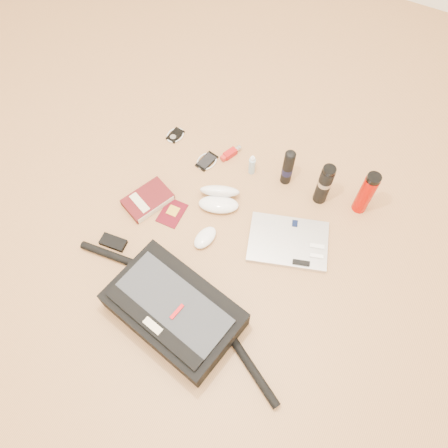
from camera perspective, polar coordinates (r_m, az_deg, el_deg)
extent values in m
plane|color=#AE7A48|center=(1.84, -1.30, -3.54)|extent=(4.00, 4.00, 0.00)
cube|color=black|center=(1.69, -6.50, -11.12)|extent=(0.54, 0.40, 0.12)
cube|color=#2C2F34|center=(1.63, -7.00, -10.70)|extent=(0.47, 0.30, 0.01)
cube|color=black|center=(1.62, -9.25, -13.06)|extent=(0.43, 0.14, 0.02)
cube|color=#F3E3BB|center=(1.61, -9.26, -13.04)|extent=(0.08, 0.04, 0.02)
cube|color=#C10105|center=(1.62, -6.15, -11.37)|extent=(0.03, 0.07, 0.02)
cylinder|color=black|center=(1.86, -14.09, -4.13)|extent=(0.31, 0.07, 0.03)
cylinder|color=black|center=(1.68, 3.74, -18.41)|extent=(0.28, 0.18, 0.03)
cube|color=black|center=(1.90, -14.26, -2.33)|extent=(0.11, 0.07, 0.02)
cube|color=#BCBCBE|center=(1.86, 8.37, -2.28)|extent=(0.39, 0.32, 0.02)
cube|color=black|center=(1.89, 9.24, 0.09)|extent=(0.03, 0.04, 0.00)
cube|color=white|center=(1.86, 12.07, -2.86)|extent=(0.06, 0.04, 0.01)
cube|color=white|center=(1.84, 11.99, -4.11)|extent=(0.06, 0.03, 0.01)
cube|color=black|center=(1.81, 10.05, -4.99)|extent=(0.07, 0.04, 0.01)
cube|color=#4B0E11|center=(1.97, -9.93, 3.14)|extent=(0.20, 0.24, 0.04)
cube|color=beige|center=(1.93, -8.82, 1.88)|extent=(0.08, 0.18, 0.03)
cube|color=beige|center=(1.94, -10.98, 2.77)|extent=(0.12, 0.08, 0.00)
cube|color=#4D0610|center=(1.93, -6.81, 1.44)|extent=(0.10, 0.14, 0.01)
cube|color=gold|center=(1.93, -6.67, 1.74)|extent=(0.05, 0.05, 0.00)
ellipsoid|color=white|center=(1.84, -2.49, -1.79)|extent=(0.09, 0.13, 0.04)
ellipsoid|color=white|center=(1.91, -0.71, 2.58)|extent=(0.20, 0.15, 0.05)
ellipsoid|color=white|center=(1.93, -0.56, 4.33)|extent=(0.20, 0.15, 0.10)
ellipsoid|color=black|center=(1.91, -1.75, 2.73)|extent=(0.05, 0.05, 0.02)
ellipsoid|color=black|center=(1.91, 0.32, 2.57)|extent=(0.05, 0.05, 0.02)
cylinder|color=black|center=(1.91, -0.72, 2.68)|extent=(0.03, 0.02, 0.01)
cube|color=black|center=(2.18, -6.39, 11.46)|extent=(0.06, 0.09, 0.01)
cylinder|color=#ACACAF|center=(2.17, -6.68, 11.24)|extent=(0.03, 0.03, 0.00)
torus|color=silver|center=(2.18, -6.39, 11.47)|extent=(0.08, 0.08, 0.01)
cube|color=black|center=(2.07, -2.27, 8.19)|extent=(0.08, 0.12, 0.01)
cube|color=black|center=(2.07, -2.28, 8.29)|extent=(0.06, 0.09, 0.00)
torus|color=silver|center=(2.07, -2.27, 8.21)|extent=(0.10, 0.10, 0.01)
cube|color=#9F1212|center=(2.08, 0.81, 9.18)|extent=(0.05, 0.07, 0.03)
cube|color=#B3231C|center=(2.07, -0.07, 8.61)|extent=(0.03, 0.03, 0.02)
cylinder|color=#B9B9BC|center=(2.10, 1.72, 9.78)|extent=(0.04, 0.04, 0.02)
cylinder|color=#99B9C8|center=(2.01, 3.66, 7.56)|extent=(0.04, 0.04, 0.09)
cylinder|color=white|center=(1.96, 3.75, 8.48)|extent=(0.03, 0.03, 0.02)
cylinder|color=white|center=(1.95, 3.77, 8.69)|extent=(0.02, 0.02, 0.01)
cylinder|color=black|center=(1.95, 8.33, 7.28)|extent=(0.06, 0.06, 0.19)
cylinder|color=black|center=(1.97, 8.25, 6.91)|extent=(0.06, 0.06, 0.04)
ellipsoid|color=black|center=(1.88, 8.71, 9.01)|extent=(0.05, 0.05, 0.02)
cylinder|color=black|center=(1.92, 12.89, 4.89)|extent=(0.07, 0.07, 0.21)
cylinder|color=#A4A4A6|center=(1.90, 13.05, 5.32)|extent=(0.07, 0.07, 0.03)
cylinder|color=black|center=(1.83, 13.60, 6.84)|extent=(0.07, 0.07, 0.02)
cylinder|color=#AE0800|center=(1.94, 17.98, 3.69)|extent=(0.08, 0.08, 0.22)
cylinder|color=black|center=(1.84, 19.00, 5.66)|extent=(0.08, 0.08, 0.02)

